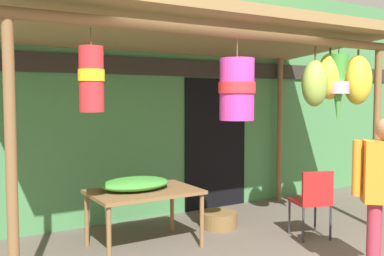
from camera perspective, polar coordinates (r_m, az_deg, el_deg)
shop_facade at (r=6.39m, az=-6.31°, el=4.04°), size 11.69×0.29×3.46m
market_stall_canopy at (r=5.40m, az=2.65°, el=10.32°), size 4.99×2.35×2.64m
display_table at (r=5.17m, az=-6.16°, el=-8.61°), size 1.22×0.81×0.66m
flower_heap_on_table at (r=5.17m, az=-7.05°, el=-7.06°), size 0.81×0.56×0.14m
folding_chair at (r=5.63m, az=15.23°, el=-8.63°), size 0.50×0.50×0.84m
wicker_basket_by_table at (r=6.01m, az=3.42°, el=-11.61°), size 0.49×0.49×0.20m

